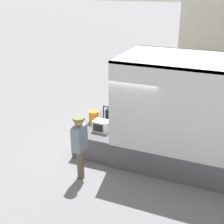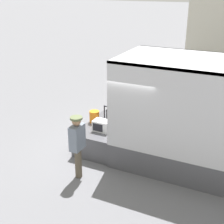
{
  "view_description": "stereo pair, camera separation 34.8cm",
  "coord_description": "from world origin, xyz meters",
  "px_view_note": "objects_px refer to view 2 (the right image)",
  "views": [
    {
      "loc": [
        3.0,
        -7.88,
        4.72
      ],
      "look_at": [
        -0.3,
        -0.2,
        1.26
      ],
      "focal_mm": 50.0,
      "sensor_mm": 36.0,
      "label": 1
    },
    {
      "loc": [
        3.32,
        -7.74,
        4.72
      ],
      "look_at": [
        -0.3,
        -0.2,
        1.26
      ],
      "focal_mm": 50.0,
      "sensor_mm": 36.0,
      "label": 2
    }
  ],
  "objects_px": {
    "orange_bucket": "(94,117)",
    "worker_person": "(77,141)",
    "portable_generator": "(117,114)",
    "microwave": "(102,126)"
  },
  "relations": [
    {
      "from": "orange_bucket",
      "to": "microwave",
      "type": "bearing_deg",
      "value": -42.26
    },
    {
      "from": "orange_bucket",
      "to": "worker_person",
      "type": "relative_size",
      "value": 0.22
    },
    {
      "from": "microwave",
      "to": "orange_bucket",
      "type": "xyz_separation_m",
      "value": [
        -0.49,
        0.44,
        0.02
      ]
    },
    {
      "from": "orange_bucket",
      "to": "portable_generator",
      "type": "bearing_deg",
      "value": 40.67
    },
    {
      "from": "microwave",
      "to": "orange_bucket",
      "type": "bearing_deg",
      "value": 137.74
    },
    {
      "from": "orange_bucket",
      "to": "worker_person",
      "type": "height_order",
      "value": "worker_person"
    },
    {
      "from": "portable_generator",
      "to": "worker_person",
      "type": "distance_m",
      "value": 2.34
    },
    {
      "from": "portable_generator",
      "to": "orange_bucket",
      "type": "relative_size",
      "value": 1.66
    },
    {
      "from": "worker_person",
      "to": "microwave",
      "type": "bearing_deg",
      "value": 91.83
    },
    {
      "from": "portable_generator",
      "to": "orange_bucket",
      "type": "height_order",
      "value": "portable_generator"
    }
  ]
}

